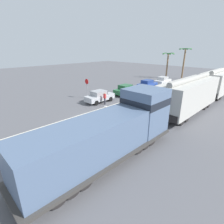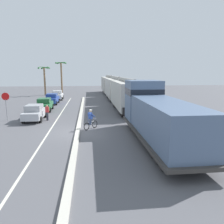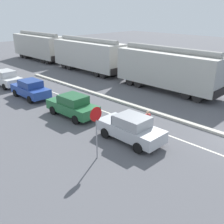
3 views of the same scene
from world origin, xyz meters
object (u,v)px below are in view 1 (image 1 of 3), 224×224
Objects in this scene: locomotive at (113,133)px; parked_car_silver at (100,96)px; hopper_car_lead at (189,95)px; palm_tree_far at (184,57)px; parked_car_green at (126,90)px; pedestrian_by_cars at (105,98)px; palm_tree_near at (168,60)px; cyclist at (105,115)px; stop_sign at (87,85)px; parked_car_white at (163,81)px; hopper_car_middle at (219,82)px; parked_car_blue at (147,84)px.

locomotive reaches higher than parked_car_silver.
palm_tree_far reaches higher than hopper_car_lead.
pedestrian_by_cars is at bearing -76.79° from parked_car_green.
palm_tree_far is (3.32, 1.40, 0.62)m from palm_tree_near.
pedestrian_by_cars is at bearing -153.00° from hopper_car_lead.
stop_sign reaches higher than cyclist.
palm_tree_near reaches higher than parked_car_white.
locomotive is 2.76× the size of parked_car_silver.
cyclist is at bearing -26.40° from stop_sign.
palm_tree_near is (-3.49, 19.35, 3.53)m from parked_car_green.
stop_sign is (-2.73, -0.02, 1.21)m from parked_car_silver.
locomotive is 35.83m from palm_tree_far.
pedestrian_by_cars is at bearing -9.79° from parked_car_silver.
hopper_car_lead reaches higher than parked_car_silver.
cyclist is at bearing -72.42° from palm_tree_near.
hopper_car_middle reaches higher than parked_car_white.
hopper_car_middle is 10.38m from parked_car_white.
hopper_car_lead reaches higher than parked_car_green.
parked_car_silver is 0.68× the size of palm_tree_near.
parked_car_white is at bearing 89.80° from parked_car_silver.
parked_car_white is at bearing 174.62° from hopper_car_middle.
stop_sign is 25.06m from palm_tree_near.
locomotive is 1.10× the size of hopper_car_lead.
parked_car_green is at bearing 103.21° from pedestrian_by_cars.
parked_car_white is (-10.25, 12.57, -1.26)m from hopper_car_lead.
parked_car_blue is at bearing -75.36° from palm_tree_near.
parked_car_silver is 0.99× the size of parked_car_green.
parked_car_green and parked_car_white have the same top height.
cyclist is 0.60× the size of stop_sign.
stop_sign is (-13.04, -15.99, -0.05)m from hopper_car_middle.
hopper_car_middle is at bearing -32.86° from palm_tree_near.
stop_sign is at bearing 177.15° from pedestrian_by_cars.
hopper_car_lead is 10.51m from parked_car_green.
pedestrian_by_cars is at bearing -85.85° from parked_car_white.
locomotive reaches higher than parked_car_green.
locomotive is 7.17× the size of pedestrian_by_cars.
parked_car_white is 21.87m from cyclist.
palm_tree_near is (-13.86, 32.71, 2.55)m from locomotive.
parked_car_silver is at bearing -122.86° from hopper_car_middle.
palm_tree_near reaches higher than pedestrian_by_cars.
palm_tree_near reaches higher than stop_sign.
hopper_car_lead is 6.54× the size of pedestrian_by_cars.
locomotive is 5.94m from cyclist.
parked_car_green is 21.16m from palm_tree_far.
locomotive is 23.76m from hopper_car_middle.
palm_tree_far is (-0.22, 26.31, 4.16)m from parked_car_silver.
hopper_car_middle is 19.05m from parked_car_silver.
hopper_car_lead is (0.00, 12.16, 0.28)m from locomotive.
parked_car_silver is at bearing 170.21° from pedestrian_by_cars.
locomotive reaches higher than hopper_car_middle.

